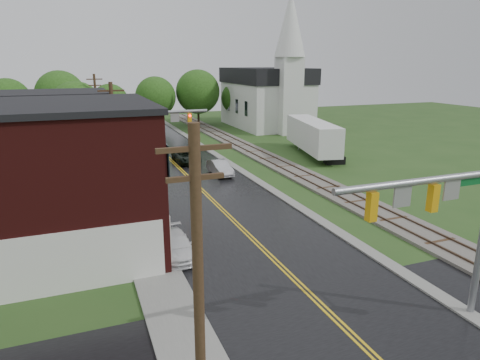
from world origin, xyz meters
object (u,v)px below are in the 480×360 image
traffic_signal_far (150,127)px  tree_left_c (28,120)px  utility_pole_b (115,143)px  utility_pole_c (97,111)px  tree_left_e (78,109)px  pickup_white (176,246)px  utility_pole_a (199,291)px  brick_building (17,183)px  traffic_signal_near (447,209)px  sedan_silver (220,168)px  suv_dark (186,157)px  semi_trailer (313,135)px  church (269,91)px

traffic_signal_far → tree_left_c: (-10.38, 12.90, -0.46)m
utility_pole_b → utility_pole_c: size_ratio=1.00×
tree_left_e → pickup_white: (4.05, -33.86, -4.21)m
traffic_signal_far → utility_pole_a: bearing=-97.0°
utility_pole_a → utility_pole_c: (0.00, 44.00, 0.00)m
brick_building → tree_left_c: (-1.36, 24.90, 0.36)m
traffic_signal_far → utility_pole_c: size_ratio=0.82×
utility_pole_a → traffic_signal_near: bearing=11.0°
utility_pole_c → pickup_white: bearing=-86.4°
traffic_signal_far → utility_pole_b: size_ratio=0.82×
utility_pole_c → sedan_silver: bearing=-58.8°
suv_dark → brick_building: bearing=-128.2°
traffic_signal_far → tree_left_c: 16.56m
tree_left_e → semi_trailer: bearing=-28.7°
sedan_silver → utility_pole_a: bearing=-111.1°
tree_left_c → pickup_white: 29.56m
brick_building → traffic_signal_near: size_ratio=1.95×
tree_left_c → semi_trailer: bearing=-14.2°
brick_building → utility_pole_a: utility_pole_a is taller
utility_pole_c → tree_left_c: size_ratio=1.18×
sedan_silver → utility_pole_c: bearing=119.5°
traffic_signal_far → semi_trailer: size_ratio=0.58×
brick_building → traffic_signal_far: brick_building is taller
utility_pole_c → tree_left_e: (-2.05, 1.90, 0.09)m
utility_pole_c → tree_left_e: size_ratio=1.10×
traffic_signal_near → utility_pole_c: size_ratio=0.82×
church → pickup_white: church is taller
pickup_white → suv_dark: bearing=75.3°
tree_left_e → sedan_silver: (11.85, -18.09, -4.13)m
utility_pole_c → sedan_silver: 19.36m
traffic_signal_far → pickup_white: size_ratio=1.77×
utility_pole_a → utility_pole_b: (0.00, 22.00, 0.00)m
suv_dark → utility_pole_b: bearing=-126.4°
brick_building → utility_pole_c: size_ratio=1.59×
utility_pole_a → pickup_white: size_ratio=2.17×
sedan_silver → pickup_white: (-7.81, -15.77, -0.08)m
church → semi_trailer: size_ratio=1.57×
brick_building → suv_dark: brick_building is taller
tree_left_e → tree_left_c: bearing=-129.8°
utility_pole_b → suv_dark: bearing=55.6°
traffic_signal_far → pickup_white: traffic_signal_far is taller
tree_left_c → sedan_silver: 21.09m
pickup_white → sedan_silver: bearing=64.6°
church → utility_pole_a: (-26.80, -53.74, -1.11)m
tree_left_e → semi_trailer: size_ratio=0.64×
utility_pole_c → tree_left_c: bearing=-149.8°
church → tree_left_c: (-33.85, -13.84, -1.32)m
brick_building → church: bearing=50.0°
traffic_signal_near → utility_pole_a: size_ratio=0.82×
sedan_silver → semi_trailer: size_ratio=0.32×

